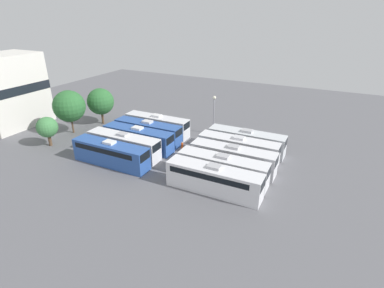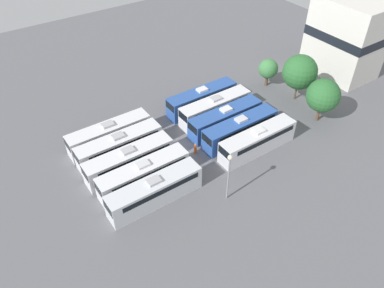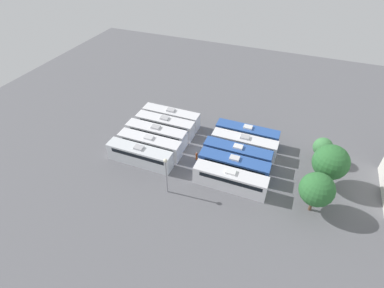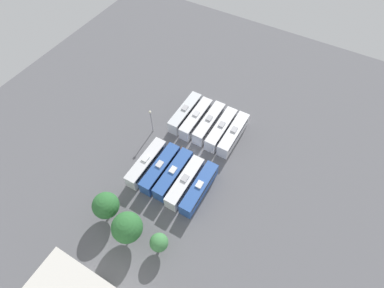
# 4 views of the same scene
# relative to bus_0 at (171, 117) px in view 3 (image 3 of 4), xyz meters

# --- Properties ---
(ground_plane) EXTENTS (109.16, 109.16, 0.00)m
(ground_plane) POSITION_rel_bus_0_xyz_m (6.34, 7.85, -1.81)
(ground_plane) COLOR slate
(bus_0) EXTENTS (2.62, 11.88, 3.65)m
(bus_0) POSITION_rel_bus_0_xyz_m (0.00, 0.00, 0.00)
(bus_0) COLOR white
(bus_0) RESTS_ON ground_plane
(bus_1) EXTENTS (2.62, 11.88, 3.65)m
(bus_1) POSITION_rel_bus_0_xyz_m (3.07, 0.06, 0.00)
(bus_1) COLOR white
(bus_1) RESTS_ON ground_plane
(bus_2) EXTENTS (2.62, 11.88, 3.65)m
(bus_2) POSITION_rel_bus_0_xyz_m (6.38, -0.18, 0.00)
(bus_2) COLOR white
(bus_2) RESTS_ON ground_plane
(bus_3) EXTENTS (2.62, 11.88, 3.65)m
(bus_3) POSITION_rel_bus_0_xyz_m (9.67, 0.13, 0.00)
(bus_3) COLOR white
(bus_3) RESTS_ON ground_plane
(bus_4) EXTENTS (2.62, 11.88, 3.65)m
(bus_4) POSITION_rel_bus_0_xyz_m (12.84, -0.14, 0.00)
(bus_4) COLOR silver
(bus_4) RESTS_ON ground_plane
(bus_5) EXTENTS (2.62, 11.88, 3.65)m
(bus_5) POSITION_rel_bus_0_xyz_m (0.06, 15.88, 0.00)
(bus_5) COLOR #2D56A8
(bus_5) RESTS_ON ground_plane
(bus_6) EXTENTS (2.62, 11.88, 3.65)m
(bus_6) POSITION_rel_bus_0_xyz_m (3.26, 16.09, 0.00)
(bus_6) COLOR white
(bus_6) RESTS_ON ground_plane
(bus_7) EXTENTS (2.62, 11.88, 3.65)m
(bus_7) POSITION_rel_bus_0_xyz_m (6.33, 15.64, 0.00)
(bus_7) COLOR #2D56A8
(bus_7) RESTS_ON ground_plane
(bus_8) EXTENTS (2.62, 11.88, 3.65)m
(bus_8) POSITION_rel_bus_0_xyz_m (9.42, 15.86, 0.00)
(bus_8) COLOR #2D56A8
(bus_8) RESTS_ON ground_plane
(bus_9) EXTENTS (2.62, 11.88, 3.65)m
(bus_9) POSITION_rel_bus_0_xyz_m (12.75, 16.17, 0.00)
(bus_9) COLOR silver
(bus_9) RESTS_ON ground_plane
(worker_person) EXTENTS (0.36, 0.36, 1.65)m
(worker_person) POSITION_rel_bus_0_xyz_m (8.39, 8.78, -1.05)
(worker_person) COLOR #CC4C19
(worker_person) RESTS_ON ground_plane
(light_pole) EXTENTS (0.60, 0.60, 6.98)m
(light_pole) POSITION_rel_bus_0_xyz_m (17.31, 7.21, 3.00)
(light_pole) COLOR gray
(light_pole) RESTS_ON ground_plane
(tree_0) EXTENTS (3.33, 3.33, 4.89)m
(tree_0) POSITION_rel_bus_0_xyz_m (0.74, 29.21, 1.38)
(tree_0) COLOR brown
(tree_0) RESTS_ON ground_plane
(tree_1) EXTENTS (5.54, 5.54, 7.75)m
(tree_1) POSITION_rel_bus_0_xyz_m (6.57, 30.18, 3.17)
(tree_1) COLOR brown
(tree_1) RESTS_ON ground_plane
(tree_2) EXTENTS (5.01, 5.01, 6.94)m
(tree_2) POSITION_rel_bus_0_xyz_m (12.70, 28.67, 2.61)
(tree_2) COLOR brown
(tree_2) RESTS_ON ground_plane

